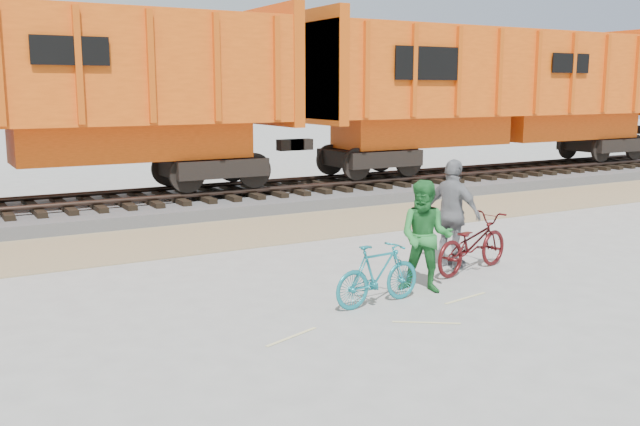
# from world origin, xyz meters

# --- Properties ---
(ground) EXTENTS (120.00, 120.00, 0.00)m
(ground) POSITION_xyz_m (0.00, 0.00, 0.00)
(ground) COLOR #9E9E99
(ground) RESTS_ON ground
(gravel_strip) EXTENTS (120.00, 3.00, 0.02)m
(gravel_strip) POSITION_xyz_m (0.00, 5.50, 0.01)
(gravel_strip) COLOR tan
(gravel_strip) RESTS_ON ground
(ballast_bed) EXTENTS (120.00, 4.00, 0.30)m
(ballast_bed) POSITION_xyz_m (0.00, 9.00, 0.15)
(ballast_bed) COLOR slate
(ballast_bed) RESTS_ON ground
(track) EXTENTS (120.00, 2.60, 0.24)m
(track) POSITION_xyz_m (0.00, 9.00, 0.47)
(track) COLOR black
(track) RESTS_ON ballast_bed
(hopper_car_right) EXTENTS (14.00, 3.13, 4.65)m
(hopper_car_right) POSITION_xyz_m (11.72, 9.00, 3.01)
(hopper_car_right) COLOR black
(hopper_car_right) RESTS_ON track
(bicycle_teal) EXTENTS (1.52, 0.56, 0.90)m
(bicycle_teal) POSITION_xyz_m (0.70, -0.20, 0.45)
(bicycle_teal) COLOR #197884
(bicycle_teal) RESTS_ON ground
(bicycle_maroon) EXTENTS (1.96, 1.06, 0.98)m
(bicycle_maroon) POSITION_xyz_m (3.14, 0.57, 0.49)
(bicycle_maroon) COLOR #470F11
(bicycle_maroon) RESTS_ON ground
(person_man) EXTENTS (1.04, 1.05, 1.71)m
(person_man) POSITION_xyz_m (1.70, -0.00, 0.86)
(person_man) COLOR #22712F
(person_man) RESTS_ON ground
(person_woman) EXTENTS (0.71, 1.18, 1.88)m
(person_woman) POSITION_xyz_m (3.04, 0.97, 0.94)
(person_woman) COLOR slate
(person_woman) RESTS_ON ground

